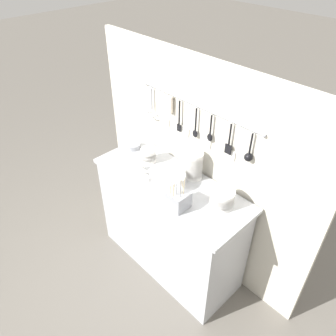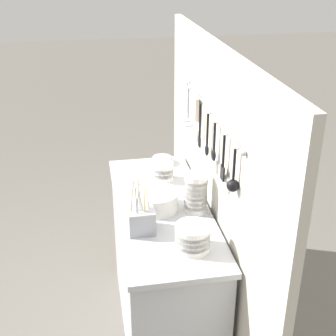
% 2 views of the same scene
% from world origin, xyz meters
% --- Properties ---
extents(ground_plane, '(20.00, 20.00, 0.00)m').
position_xyz_m(ground_plane, '(0.00, 0.00, 0.00)').
color(ground_plane, '#666059').
extents(counter, '(1.27, 0.50, 0.91)m').
position_xyz_m(counter, '(0.00, 0.00, 0.45)').
color(counter, '#ADAFB5').
rests_on(counter, ground).
extents(back_wall, '(2.07, 0.11, 1.77)m').
position_xyz_m(back_wall, '(-0.00, 0.28, 0.89)').
color(back_wall, beige).
rests_on(back_wall, ground).
extents(bowl_stack_nested_right, '(0.17, 0.17, 0.13)m').
position_xyz_m(bowl_stack_nested_right, '(0.41, 0.08, 0.97)').
color(bowl_stack_nested_right, white).
rests_on(bowl_stack_nested_right, counter).
extents(bowl_stack_tall_left, '(0.12, 0.12, 0.11)m').
position_xyz_m(bowl_stack_tall_left, '(-0.31, 0.06, 0.96)').
color(bowl_stack_tall_left, white).
rests_on(bowl_stack_tall_left, counter).
extents(bowl_stack_wide_centre, '(0.12, 0.12, 0.22)m').
position_xyz_m(bowl_stack_wide_centre, '(0.08, 0.17, 1.02)').
color(bowl_stack_wide_centre, white).
rests_on(bowl_stack_wide_centre, counter).
extents(plate_stack, '(0.24, 0.24, 0.10)m').
position_xyz_m(plate_stack, '(0.02, -0.03, 0.96)').
color(plate_stack, white).
rests_on(plate_stack, counter).
extents(steel_mixing_bowl, '(0.13, 0.13, 0.04)m').
position_xyz_m(steel_mixing_bowl, '(-0.54, 0.09, 0.93)').
color(steel_mixing_bowl, '#93969E').
rests_on(steel_mixing_bowl, counter).
extents(cutlery_caddy, '(0.13, 0.13, 0.27)m').
position_xyz_m(cutlery_caddy, '(0.22, -0.14, 0.97)').
color(cutlery_caddy, '#93969E').
rests_on(cutlery_caddy, counter).
extents(cup_centre, '(0.05, 0.05, 0.05)m').
position_xyz_m(cup_centre, '(-0.26, -0.06, 0.93)').
color(cup_centre, white).
rests_on(cup_centre, counter).
extents(cup_edge_near, '(0.05, 0.05, 0.05)m').
position_xyz_m(cup_edge_near, '(-0.19, -0.10, 0.93)').
color(cup_edge_near, white).
rests_on(cup_edge_near, counter).
extents(cup_by_caddy, '(0.05, 0.05, 0.05)m').
position_xyz_m(cup_by_caddy, '(-0.16, -0.04, 0.93)').
color(cup_by_caddy, white).
rests_on(cup_by_caddy, counter).
extents(cup_back_left, '(0.05, 0.05, 0.05)m').
position_xyz_m(cup_back_left, '(-0.13, -0.12, 0.93)').
color(cup_back_left, white).
rests_on(cup_back_left, counter).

